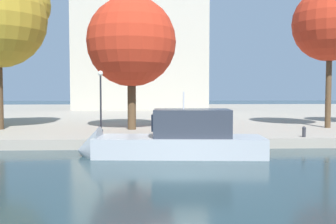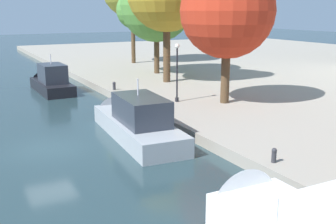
# 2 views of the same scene
# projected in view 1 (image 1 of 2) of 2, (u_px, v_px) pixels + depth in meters

# --- Properties ---
(ground_plane) EXTENTS (220.00, 220.00, 0.00)m
(ground_plane) POSITION_uv_depth(u_px,v_px,m) (181.00, 177.00, 15.51)
(ground_plane) COLOR #23383D
(dock_promenade) EXTENTS (120.00, 55.00, 0.61)m
(dock_promenade) POSITION_uv_depth(u_px,v_px,m) (159.00, 115.00, 50.16)
(dock_promenade) COLOR gray
(dock_promenade) RESTS_ON ground_plane
(motor_yacht_1) EXTENTS (10.05, 3.30, 4.41)m
(motor_yacht_1) POSITION_uv_depth(u_px,v_px,m) (169.00, 144.00, 20.44)
(motor_yacht_1) COLOR #9EA3A8
(motor_yacht_1) RESTS_ON ground_plane
(mooring_bollard_0) EXTENTS (0.24, 0.24, 0.66)m
(mooring_bollard_0) POSITION_uv_depth(u_px,v_px,m) (304.00, 131.00, 23.75)
(mooring_bollard_0) COLOR #2D2D33
(mooring_bollard_0) RESTS_ON dock_promenade
(lamp_post) EXTENTS (0.33, 0.33, 4.16)m
(lamp_post) POSITION_uv_depth(u_px,v_px,m) (101.00, 100.00, 25.31)
(lamp_post) COLOR black
(lamp_post) RESTS_ON dock_promenade
(tree_0) EXTENTS (5.63, 5.63, 10.72)m
(tree_0) POSITION_uv_depth(u_px,v_px,m) (330.00, 25.00, 29.13)
(tree_0) COLOR #4C3823
(tree_0) RESTS_ON dock_promenade
(tree_4) EXTENTS (7.18, 7.15, 11.65)m
(tree_4) POSITION_uv_depth(u_px,v_px,m) (1.00, 17.00, 28.17)
(tree_4) COLOR #4C3823
(tree_4) RESTS_ON dock_promenade
(tree_5) EXTENTS (6.51, 6.51, 9.66)m
(tree_5) POSITION_uv_depth(u_px,v_px,m) (128.00, 41.00, 27.74)
(tree_5) COLOR #4C3823
(tree_5) RESTS_ON dock_promenade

